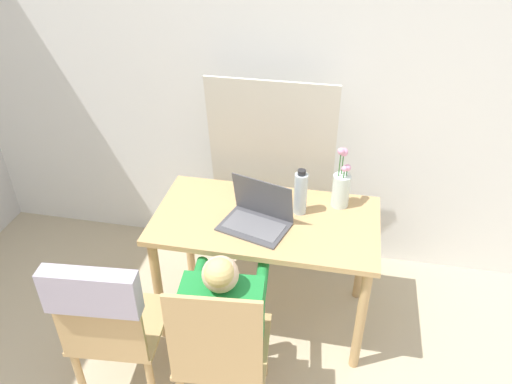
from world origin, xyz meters
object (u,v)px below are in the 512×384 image
chair_occupied (221,352)px  flower_vase (341,187)px  chair_spare (105,315)px  water_bottle (300,193)px  person_seated (225,311)px  laptop (258,215)px

chair_occupied → flower_vase: (0.43, 0.86, 0.36)m
chair_occupied → chair_spare: size_ratio=0.99×
water_bottle → flower_vase: bearing=27.9°
chair_spare → flower_vase: size_ratio=2.65×
person_seated → laptop: 0.53m
flower_vase → water_bottle: (-0.20, -0.11, 0.00)m
person_seated → water_bottle: water_bottle is taller
person_seated → chair_spare: bearing=11.7°
person_seated → flower_vase: flower_vase is taller
laptop → flower_vase: size_ratio=1.10×
chair_occupied → laptop: bearing=-99.2°
chair_occupied → laptop: (0.04, 0.62, 0.30)m
water_bottle → chair_occupied: bearing=-107.1°
chair_spare → person_seated: size_ratio=0.98×
chair_occupied → person_seated: person_seated is taller
person_seated → laptop: laptop is taller
person_seated → laptop: size_ratio=2.45×
laptop → water_bottle: (0.19, 0.14, 0.07)m
person_seated → water_bottle: 0.72m
chair_occupied → water_bottle: (0.23, 0.76, 0.36)m
laptop → flower_vase: (0.39, 0.24, 0.06)m
flower_vase → water_bottle: size_ratio=1.36×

